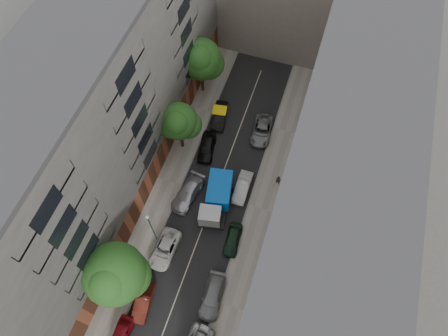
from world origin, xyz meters
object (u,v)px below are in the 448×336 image
at_px(tree_far, 201,61).
at_px(pedestrian, 278,180).
at_px(car_left_1, 143,302).
at_px(car_right_1, 213,296).
at_px(lamp_post, 151,226).
at_px(tarp_truck, 217,198).
at_px(tree_mid, 179,123).
at_px(car_left_4, 207,147).
at_px(car_left_2, 165,249).
at_px(car_right_4, 262,130).
at_px(car_right_3, 242,187).
at_px(tree_near, 115,276).
at_px(car_left_5, 220,116).
at_px(car_left_3, 188,193).
at_px(car_right_2, 233,240).

relative_size(tree_far, pedestrian, 5.39).
bearing_deg(car_left_1, car_right_1, 16.09).
height_order(car_right_1, lamp_post, lamp_post).
height_order(car_left_1, lamp_post, lamp_post).
relative_size(tarp_truck, car_right_1, 1.38).
bearing_deg(tree_far, tree_mid, -86.23).
relative_size(car_left_4, tree_mid, 0.60).
height_order(car_left_2, tree_mid, tree_mid).
bearing_deg(lamp_post, car_right_4, 67.25).
relative_size(car_right_3, lamp_post, 0.67).
relative_size(car_right_4, tree_near, 0.59).
bearing_deg(car_left_2, car_left_5, 91.81).
xyz_separation_m(car_right_1, lamp_post, (-7.68, 3.91, 3.33)).
bearing_deg(car_right_1, car_left_3, 119.06).
height_order(car_left_5, car_right_4, car_left_5).
relative_size(car_left_1, car_left_3, 0.80).
bearing_deg(tarp_truck, car_left_3, 171.36).
bearing_deg(tree_far, tarp_truck, -65.01).
bearing_deg(car_left_2, tree_near, -111.21).
xyz_separation_m(car_left_4, car_left_5, (0.00, 4.87, -0.03)).
xyz_separation_m(tree_mid, lamp_post, (1.51, -11.78, -1.04)).
height_order(car_left_1, tree_mid, tree_mid).
bearing_deg(tree_mid, car_right_4, 29.97).
xyz_separation_m(tree_near, pedestrian, (11.27, 16.32, -4.63)).
bearing_deg(tree_near, car_right_4, 71.15).
bearing_deg(car_left_4, car_right_2, -66.52).
height_order(car_right_1, car_right_3, same).
distance_m(car_left_3, car_left_5, 11.31).
xyz_separation_m(car_left_3, tree_mid, (-2.91, 5.94, 4.32)).
xyz_separation_m(tree_mid, tree_far, (-0.59, 9.00, 0.52)).
bearing_deg(car_left_2, car_right_1, -23.71).
distance_m(tree_near, pedestrian, 20.37).
bearing_deg(car_right_2, tree_far, 114.45).
xyz_separation_m(car_left_2, car_right_4, (5.60, 17.60, 0.03)).
bearing_deg(car_right_2, car_right_4, 89.45).
height_order(car_left_4, car_right_1, car_left_4).
bearing_deg(pedestrian, car_right_2, 69.95).
bearing_deg(car_left_1, tree_near, 154.30).
bearing_deg(tarp_truck, car_left_4, 107.55).
distance_m(tree_near, lamp_post, 6.02).
bearing_deg(car_right_1, tarp_truck, 102.54).
xyz_separation_m(car_left_5, car_right_2, (6.40, -14.86, -0.08)).
xyz_separation_m(car_left_1, car_left_3, (0.00, 12.35, 0.07)).
height_order(tarp_truck, car_right_4, tarp_truck).
xyz_separation_m(car_left_2, car_right_1, (6.28, -3.00, 0.04)).
distance_m(car_left_1, tree_mid, 19.03).
bearing_deg(car_right_4, car_left_5, 170.03).
distance_m(car_left_5, tree_mid, 7.49).
distance_m(tarp_truck, car_left_2, 7.72).
xyz_separation_m(car_right_1, car_right_4, (-0.68, 20.60, -0.00)).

